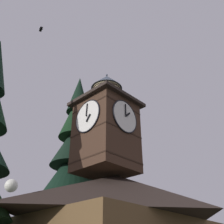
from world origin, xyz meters
TOP-DOWN VIEW (x-y plane):
  - clock_tower at (2.66, -0.55)m, footprint 4.36×4.36m
  - pine_tree_behind at (1.80, -5.23)m, footprint 6.96×6.96m
  - moon at (-7.98, -36.10)m, footprint 2.40×2.40m
  - flying_bird_high at (8.39, -2.04)m, footprint 0.35×0.57m

SIDE VIEW (x-z plane):
  - pine_tree_behind at x=1.80m, z-range -1.93..16.71m
  - clock_tower at x=2.66m, z-range 7.02..15.49m
  - moon at x=-7.98m, z-range 13.98..16.38m
  - flying_bird_high at x=8.39m, z-range 18.06..18.21m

